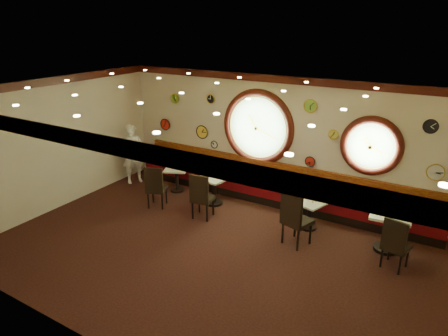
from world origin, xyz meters
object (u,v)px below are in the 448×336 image
(condiment_b_pepper, at_px, (212,175))
(condiment_a_pepper, at_px, (176,167))
(condiment_d_pepper, at_px, (389,210))
(waiter, at_px, (133,154))
(condiment_c_bottle, at_px, (316,198))
(condiment_d_bottle, at_px, (397,208))
(table_a, at_px, (177,177))
(table_b, at_px, (214,187))
(chair_a, at_px, (155,185))
(chair_d, at_px, (395,241))
(condiment_a_bottle, at_px, (179,166))
(table_d, at_px, (389,227))
(chair_b, at_px, (201,194))
(condiment_a_salt, at_px, (175,165))
(condiment_d_salt, at_px, (391,209))
(condiment_c_salt, at_px, (308,198))
(chair_c, at_px, (294,215))
(condiment_b_salt, at_px, (211,173))
(table_c, at_px, (309,211))
(condiment_b_bottle, at_px, (221,173))
(condiment_c_pepper, at_px, (313,201))

(condiment_b_pepper, bearing_deg, condiment_a_pepper, 172.01)
(condiment_d_pepper, distance_m, waiter, 6.90)
(condiment_c_bottle, bearing_deg, condiment_d_bottle, -0.91)
(table_a, height_order, table_b, table_b)
(chair_a, xyz_separation_m, chair_d, (5.52, 0.22, -0.02))
(condiment_a_bottle, height_order, condiment_c_bottle, condiment_c_bottle)
(table_d, distance_m, chair_b, 4.09)
(condiment_a_salt, relative_size, condiment_c_bottle, 0.56)
(table_b, distance_m, condiment_d_salt, 4.17)
(table_a, xyz_separation_m, table_b, (1.32, -0.18, 0.05))
(chair_b, distance_m, chair_d, 4.23)
(table_b, xyz_separation_m, condiment_a_pepper, (-1.30, 0.13, 0.24))
(condiment_a_bottle, bearing_deg, condiment_a_salt, 169.76)
(table_b, xyz_separation_m, condiment_d_salt, (4.15, 0.04, 0.41))
(chair_a, xyz_separation_m, condiment_c_salt, (3.57, 0.98, 0.09))
(chair_b, distance_m, condiment_c_salt, 2.44)
(chair_c, relative_size, condiment_a_bottle, 5.52)
(chair_b, xyz_separation_m, condiment_d_bottle, (4.10, 0.90, 0.28))
(condiment_a_salt, height_order, condiment_a_bottle, condiment_a_bottle)
(chair_c, bearing_deg, condiment_d_bottle, 44.64)
(table_b, xyz_separation_m, table_d, (4.18, -0.06, 0.06))
(table_a, bearing_deg, table_b, -7.94)
(condiment_a_salt, bearing_deg, condiment_b_salt, -8.21)
(table_c, bearing_deg, condiment_d_salt, 0.75)
(table_b, height_order, condiment_a_bottle, condiment_a_bottle)
(table_c, xyz_separation_m, chair_d, (1.89, -0.72, 0.19))
(chair_b, bearing_deg, condiment_a_salt, 136.74)
(chair_d, distance_m, condiment_b_bottle, 4.34)
(condiment_a_pepper, relative_size, condiment_c_pepper, 0.88)
(condiment_c_bottle, bearing_deg, table_c, -148.47)
(chair_c, xyz_separation_m, condiment_a_bottle, (-3.71, 1.08, 0.02))
(condiment_d_bottle, bearing_deg, condiment_b_salt, 179.83)
(condiment_c_bottle, bearing_deg, condiment_c_salt, -174.42)
(chair_a, xyz_separation_m, condiment_a_pepper, (-0.17, 1.05, 0.08))
(table_a, relative_size, condiment_b_pepper, 7.76)
(condiment_d_salt, height_order, waiter, waiter)
(table_a, height_order, condiment_a_pepper, condiment_a_pepper)
(table_a, distance_m, condiment_b_pepper, 1.38)
(table_c, height_order, waiter, waiter)
(condiment_b_salt, bearing_deg, table_c, -1.11)
(condiment_d_pepper, xyz_separation_m, waiter, (-6.90, 0.12, -0.03))
(condiment_b_salt, xyz_separation_m, condiment_a_bottle, (-1.12, 0.15, -0.07))
(table_d, height_order, chair_a, chair_a)
(chair_a, distance_m, condiment_b_bottle, 1.66)
(chair_b, bearing_deg, table_d, 2.14)
(condiment_a_salt, xyz_separation_m, condiment_b_pepper, (1.42, -0.30, 0.09))
(table_c, height_order, condiment_c_salt, condiment_c_salt)
(condiment_b_salt, bearing_deg, table_d, -1.72)
(condiment_b_salt, bearing_deg, condiment_d_bottle, -0.17)
(condiment_c_pepper, xyz_separation_m, condiment_d_bottle, (1.70, 0.07, 0.21))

